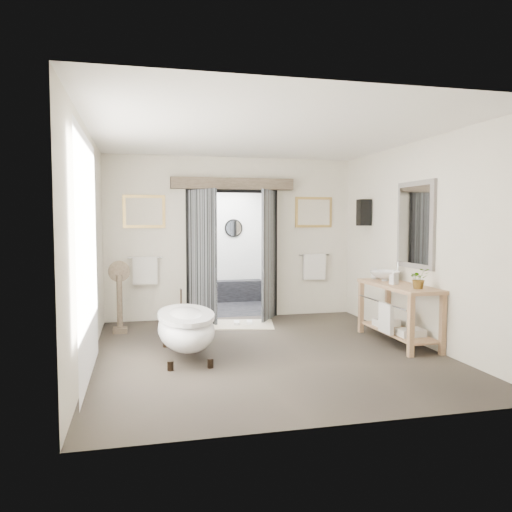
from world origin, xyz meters
name	(u,v)px	position (x,y,z in m)	size (l,w,h in m)	color
ground_plane	(266,352)	(0.00, 0.00, 0.00)	(5.00, 5.00, 0.00)	#443C31
room_shell	(266,213)	(-0.04, -0.13, 1.86)	(4.52, 5.02, 2.91)	beige
shower_room	(219,261)	(0.00, 3.99, 0.91)	(2.22, 2.01, 2.51)	black
back_wall_dressing	(234,232)	(0.00, 2.32, 1.56)	(3.82, 0.76, 2.52)	black
clawfoot_tub	(186,327)	(-1.07, 0.00, 0.38)	(0.72, 1.61, 0.78)	black
vanity	(397,308)	(1.95, 0.04, 0.51)	(0.57, 1.60, 0.85)	tan
pedestal_mirror	(120,302)	(-1.96, 1.65, 0.49)	(0.34, 0.22, 1.14)	#73604B
rug	(237,324)	(-0.04, 1.79, 0.01)	(1.20, 0.80, 0.01)	beige
slippers	(243,322)	(0.05, 1.78, 0.04)	(0.36, 0.25, 0.05)	white
basin	(385,276)	(1.97, 0.45, 0.93)	(0.45, 0.45, 0.15)	white
plant	(419,279)	(1.99, -0.46, 0.99)	(0.25, 0.22, 0.28)	gray
soap_bottle_a	(394,277)	(1.89, 0.04, 0.96)	(0.10, 0.10, 0.21)	gray
soap_bottle_b	(375,273)	(1.95, 0.73, 0.94)	(0.13, 0.13, 0.17)	gray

